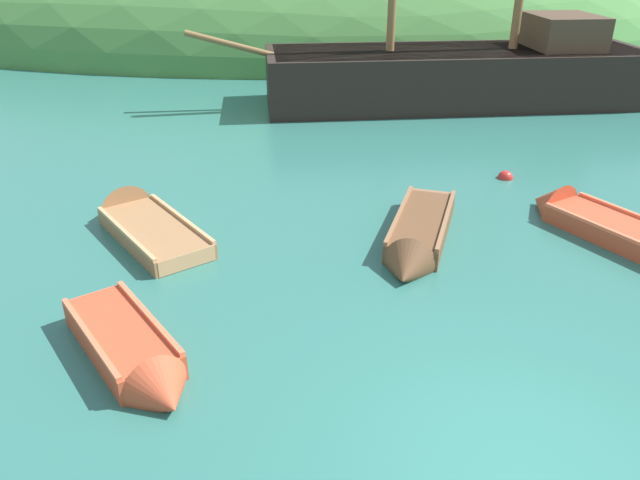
# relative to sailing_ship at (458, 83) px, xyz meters

# --- Properties ---
(ground_plane) EXTENTS (120.00, 120.00, 0.00)m
(ground_plane) POSITION_rel_sailing_ship_xyz_m (-1.28, -17.06, -0.71)
(ground_plane) COLOR #2D6B60
(shore_hill) EXTENTS (45.86, 26.34, 13.29)m
(shore_hill) POSITION_rel_sailing_ship_xyz_m (-9.10, 16.34, -0.71)
(shore_hill) COLOR #477F3D
(shore_hill) RESTS_ON ground
(sailing_ship) EXTENTS (16.02, 6.13, 10.82)m
(sailing_ship) POSITION_rel_sailing_ship_xyz_m (0.00, 0.00, 0.00)
(sailing_ship) COLOR black
(sailing_ship) RESTS_ON ground
(rowboat_center) EXTENTS (1.76, 3.83, 0.97)m
(rowboat_center) POSITION_rel_sailing_ship_xyz_m (-2.11, -11.46, -0.56)
(rowboat_center) COLOR brown
(rowboat_center) RESTS_ON ground
(rowboat_near_dock) EXTENTS (3.32, 3.54, 1.19)m
(rowboat_near_dock) POSITION_rel_sailing_ship_xyz_m (-7.77, -11.15, -0.60)
(rowboat_near_dock) COLOR #9E7047
(rowboat_near_dock) RESTS_ON ground
(rowboat_outer_right) EXTENTS (3.00, 3.52, 1.11)m
(rowboat_outer_right) POSITION_rel_sailing_ship_xyz_m (1.57, -10.38, -0.59)
(rowboat_outer_right) COLOR #C64C2D
(rowboat_outer_right) RESTS_ON ground
(rowboat_portside) EXTENTS (2.68, 2.88, 0.91)m
(rowboat_portside) POSITION_rel_sailing_ship_xyz_m (-6.39, -15.51, -0.56)
(rowboat_portside) COLOR #C64C2D
(rowboat_portside) RESTS_ON ground
(buoy_red) EXTENTS (0.38, 0.38, 0.38)m
(buoy_red) POSITION_rel_sailing_ship_xyz_m (0.32, -7.56, -0.71)
(buoy_red) COLOR red
(buoy_red) RESTS_ON ground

